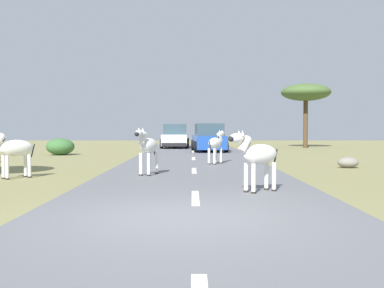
{
  "coord_description": "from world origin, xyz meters",
  "views": [
    {
      "loc": [
        0.22,
        -7.54,
        1.56
      ],
      "look_at": [
        0.25,
        8.11,
        0.97
      ],
      "focal_mm": 41.99,
      "sensor_mm": 36.0,
      "label": 1
    }
  ],
  "objects_px": {
    "zebra_2": "(257,155)",
    "rock_0": "(347,162)",
    "car_1": "(208,139)",
    "bush_0": "(59,147)",
    "zebra_1": "(12,149)",
    "zebra_0": "(147,147)",
    "car_0": "(174,137)",
    "zebra_3": "(215,144)",
    "tree_1": "(305,93)"
  },
  "relations": [
    {
      "from": "zebra_2",
      "to": "rock_0",
      "type": "height_order",
      "value": "zebra_2"
    },
    {
      "from": "car_1",
      "to": "bush_0",
      "type": "bearing_deg",
      "value": -164.22
    },
    {
      "from": "zebra_1",
      "to": "zebra_2",
      "type": "bearing_deg",
      "value": -159.36
    },
    {
      "from": "zebra_0",
      "to": "car_0",
      "type": "height_order",
      "value": "car_0"
    },
    {
      "from": "zebra_3",
      "to": "tree_1",
      "type": "xyz_separation_m",
      "value": [
        7.54,
        15.22,
        3.24
      ]
    },
    {
      "from": "car_0",
      "to": "bush_0",
      "type": "bearing_deg",
      "value": 52.49
    },
    {
      "from": "bush_0",
      "to": "rock_0",
      "type": "relative_size",
      "value": 1.96
    },
    {
      "from": "zebra_0",
      "to": "zebra_2",
      "type": "xyz_separation_m",
      "value": [
        2.92,
        -3.72,
        -0.03
      ]
    },
    {
      "from": "zebra_0",
      "to": "rock_0",
      "type": "xyz_separation_m",
      "value": [
        7.4,
        3.05,
        -0.74
      ]
    },
    {
      "from": "car_0",
      "to": "rock_0",
      "type": "xyz_separation_m",
      "value": [
        7.24,
        -15.87,
        -0.64
      ]
    },
    {
      "from": "zebra_0",
      "to": "car_1",
      "type": "height_order",
      "value": "car_1"
    },
    {
      "from": "zebra_0",
      "to": "rock_0",
      "type": "distance_m",
      "value": 8.03
    },
    {
      "from": "zebra_0",
      "to": "zebra_3",
      "type": "relative_size",
      "value": 1.1
    },
    {
      "from": "zebra_1",
      "to": "car_0",
      "type": "distance_m",
      "value": 19.93
    },
    {
      "from": "zebra_2",
      "to": "car_0",
      "type": "distance_m",
      "value": 22.81
    },
    {
      "from": "tree_1",
      "to": "rock_0",
      "type": "distance_m",
      "value": 17.15
    },
    {
      "from": "zebra_0",
      "to": "car_0",
      "type": "distance_m",
      "value": 18.92
    },
    {
      "from": "tree_1",
      "to": "bush_0",
      "type": "bearing_deg",
      "value": -151.63
    },
    {
      "from": "zebra_1",
      "to": "zebra_3",
      "type": "height_order",
      "value": "zebra_1"
    },
    {
      "from": "zebra_0",
      "to": "car_0",
      "type": "bearing_deg",
      "value": -73.28
    },
    {
      "from": "zebra_0",
      "to": "zebra_1",
      "type": "height_order",
      "value": "zebra_0"
    },
    {
      "from": "car_0",
      "to": "tree_1",
      "type": "distance_m",
      "value": 10.33
    },
    {
      "from": "zebra_2",
      "to": "rock_0",
      "type": "relative_size",
      "value": 1.8
    },
    {
      "from": "zebra_1",
      "to": "rock_0",
      "type": "bearing_deg",
      "value": -117.38
    },
    {
      "from": "tree_1",
      "to": "zebra_2",
      "type": "bearing_deg",
      "value": -106.74
    },
    {
      "from": "zebra_2",
      "to": "zebra_3",
      "type": "relative_size",
      "value": 1.03
    },
    {
      "from": "tree_1",
      "to": "zebra_0",
      "type": "bearing_deg",
      "value": -116.91
    },
    {
      "from": "zebra_3",
      "to": "car_0",
      "type": "xyz_separation_m",
      "value": [
        -2.23,
        14.58,
        -0.04
      ]
    },
    {
      "from": "zebra_3",
      "to": "car_1",
      "type": "bearing_deg",
      "value": 117.08
    },
    {
      "from": "zebra_3",
      "to": "car_0",
      "type": "relative_size",
      "value": 0.32
    },
    {
      "from": "car_0",
      "to": "rock_0",
      "type": "relative_size",
      "value": 5.43
    },
    {
      "from": "rock_0",
      "to": "zebra_2",
      "type": "bearing_deg",
      "value": -123.47
    },
    {
      "from": "zebra_1",
      "to": "bush_0",
      "type": "distance_m",
      "value": 11.71
    },
    {
      "from": "bush_0",
      "to": "car_0",
      "type": "bearing_deg",
      "value": 52.35
    },
    {
      "from": "zebra_1",
      "to": "bush_0",
      "type": "relative_size",
      "value": 0.97
    },
    {
      "from": "car_0",
      "to": "rock_0",
      "type": "height_order",
      "value": "car_0"
    },
    {
      "from": "zebra_2",
      "to": "car_0",
      "type": "xyz_separation_m",
      "value": [
        -2.77,
        22.64,
        -0.06
      ]
    },
    {
      "from": "zebra_0",
      "to": "rock_0",
      "type": "bearing_deg",
      "value": -140.42
    },
    {
      "from": "bush_0",
      "to": "zebra_0",
      "type": "bearing_deg",
      "value": -61.36
    },
    {
      "from": "rock_0",
      "to": "zebra_3",
      "type": "bearing_deg",
      "value": 165.56
    },
    {
      "from": "zebra_1",
      "to": "zebra_3",
      "type": "xyz_separation_m",
      "value": [
        6.4,
        4.91,
        -0.02
      ]
    },
    {
      "from": "zebra_3",
      "to": "zebra_0",
      "type": "bearing_deg",
      "value": -91.23
    },
    {
      "from": "zebra_3",
      "to": "tree_1",
      "type": "relative_size",
      "value": 0.29
    },
    {
      "from": "zebra_0",
      "to": "bush_0",
      "type": "distance_m",
      "value": 12.5
    },
    {
      "from": "zebra_1",
      "to": "tree_1",
      "type": "bearing_deg",
      "value": -79.67
    },
    {
      "from": "zebra_1",
      "to": "car_0",
      "type": "relative_size",
      "value": 0.35
    },
    {
      "from": "zebra_3",
      "to": "rock_0",
      "type": "relative_size",
      "value": 1.75
    },
    {
      "from": "car_0",
      "to": "car_1",
      "type": "relative_size",
      "value": 0.98
    },
    {
      "from": "car_1",
      "to": "rock_0",
      "type": "bearing_deg",
      "value": -69.32
    },
    {
      "from": "zebra_2",
      "to": "tree_1",
      "type": "height_order",
      "value": "tree_1"
    }
  ]
}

